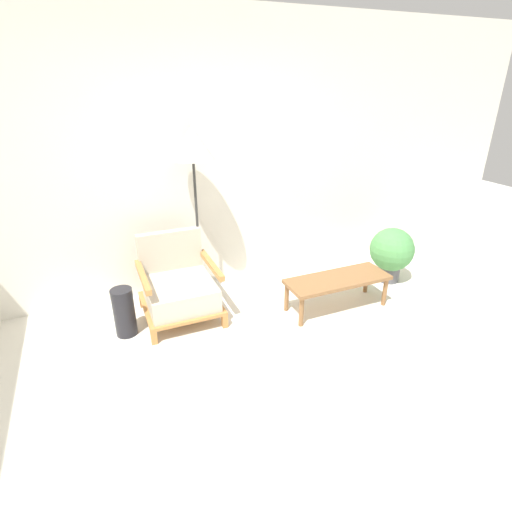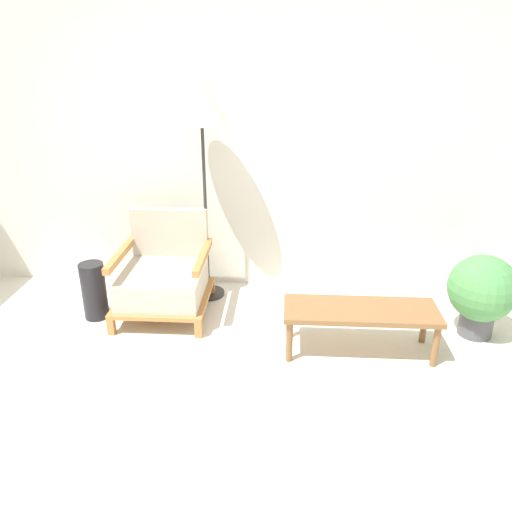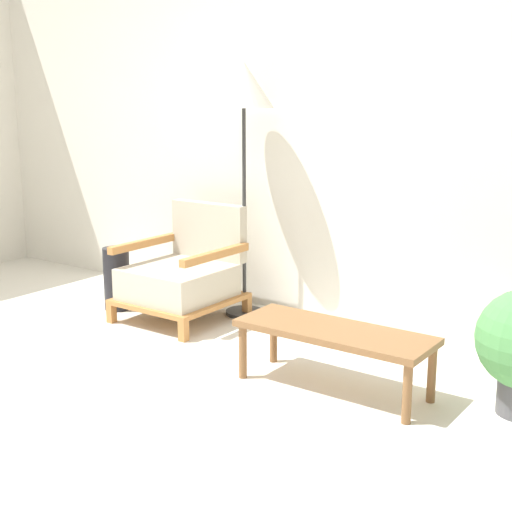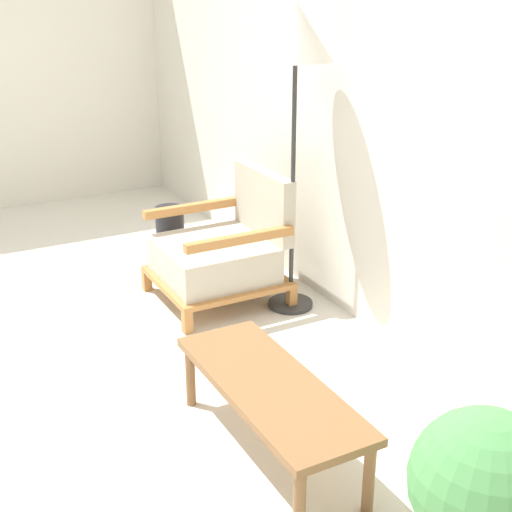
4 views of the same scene
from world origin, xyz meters
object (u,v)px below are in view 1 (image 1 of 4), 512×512
object	(u,v)px
armchair	(179,287)
coffee_table	(337,282)
vase	(124,312)
floor_lamp	(193,151)
potted_plant	(392,251)

from	to	relation	value
armchair	coffee_table	xyz separation A→B (m)	(1.43, -0.47, -0.01)
armchair	vase	distance (m)	0.53
armchair	floor_lamp	world-z (taller)	floor_lamp
floor_lamp	coffee_table	distance (m)	1.82
armchair	vase	xyz separation A→B (m)	(-0.51, -0.12, -0.08)
armchair	floor_lamp	size ratio (longest dim) A/B	0.45
floor_lamp	armchair	bearing A→B (deg)	-134.07
floor_lamp	vase	xyz separation A→B (m)	(-0.80, -0.42, -1.25)
floor_lamp	potted_plant	size ratio (longest dim) A/B	2.79
vase	floor_lamp	bearing A→B (deg)	27.82
potted_plant	vase	bearing A→B (deg)	178.30
armchair	coffee_table	size ratio (longest dim) A/B	0.74
coffee_table	potted_plant	distance (m)	0.91
vase	armchair	bearing A→B (deg)	13.62
coffee_table	vase	world-z (taller)	vase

